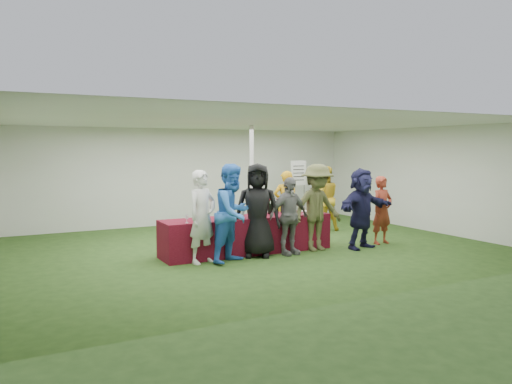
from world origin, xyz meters
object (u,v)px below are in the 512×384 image
staff_pourer (286,204)px  staff_back (324,198)px  customer_0 (202,217)px  customer_3 (289,216)px  customer_6 (382,210)px  customer_4 (317,208)px  dump_bucket (317,209)px  wine_list_sign (298,178)px  serving_table (247,235)px  customer_1 (233,213)px  customer_5 (361,208)px  customer_2 (257,210)px

staff_pourer → staff_back: bearing=-141.5°
customer_0 → customer_3: 1.82m
customer_3 → customer_6: customer_3 is taller
customer_4 → customer_6: bearing=-4.8°
staff_back → customer_6: size_ratio=1.10×
dump_bucket → staff_pourer: (0.06, 1.41, -0.03)m
staff_pourer → wine_list_sign: bearing=-107.2°
serving_table → customer_4: 1.57m
staff_pourer → staff_back: staff_back is taller
customer_1 → customer_6: size_ratio=1.22×
staff_pourer → customer_1: bearing=61.7°
customer_0 → customer_5: 3.54m
customer_0 → customer_6: customer_0 is taller
staff_pourer → customer_3: staff_pourer is taller
dump_bucket → customer_0: size_ratio=0.14×
customer_5 → staff_pourer: bearing=98.2°
customer_2 → customer_6: customer_2 is taller
dump_bucket → customer_5: (0.80, -0.51, 0.03)m
customer_4 → serving_table: bearing=157.8°
dump_bucket → customer_0: 2.74m
staff_back → dump_bucket: bearing=69.5°
customer_2 → customer_4: bearing=24.6°
customer_1 → customer_3: size_ratio=1.18×
customer_1 → customer_6: 3.74m
customer_4 → staff_back: bearing=48.3°
serving_table → customer_0: size_ratio=2.06×
dump_bucket → customer_6: size_ratio=0.16×
staff_pourer → customer_3: size_ratio=1.02×
staff_back → customer_4: (-1.65, -2.07, 0.07)m
serving_table → customer_3: (0.66, -0.55, 0.41)m
customer_3 → customer_5: 1.72m
serving_table → customer_1: 1.04m
customer_0 → customer_5: customer_0 is taller
staff_pourer → customer_4: bearing=104.5°
wine_list_sign → customer_4: size_ratio=0.99×
staff_back → customer_5: 2.42m
serving_table → customer_3: bearing=-39.9°
customer_6 → staff_back: bearing=86.7°
customer_1 → customer_5: bearing=-31.0°
serving_table → customer_6: 3.19m
customer_3 → customer_6: (2.47, 0.02, -0.02)m
staff_back → wine_list_sign: bearing=-73.5°
customer_3 → customer_4: bearing=-1.5°
wine_list_sign → customer_6: (0.03, -3.46, -0.55)m
serving_table → staff_back: bearing=27.5°
customer_1 → customer_2: (0.63, 0.22, -0.00)m
dump_bucket → staff_back: (1.47, 1.81, 0.00)m
customer_5 → customer_1: bearing=165.4°
customer_1 → staff_back: bearing=2.1°
dump_bucket → customer_2: (-1.55, -0.19, 0.09)m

